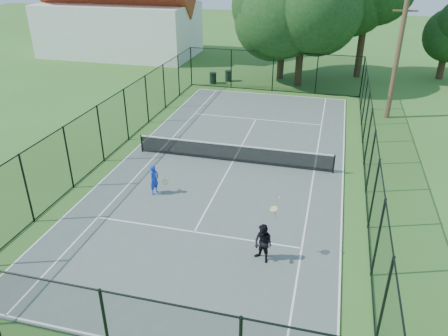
% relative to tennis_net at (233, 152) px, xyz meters
% --- Properties ---
extents(ground, '(120.00, 120.00, 0.00)m').
position_rel_tennis_net_xyz_m(ground, '(0.00, 0.00, -0.58)').
color(ground, '#396121').
extents(tennis_court, '(11.00, 24.00, 0.06)m').
position_rel_tennis_net_xyz_m(tennis_court, '(0.00, 0.00, -0.55)').
color(tennis_court, '#505E59').
rests_on(tennis_court, ground).
extents(tennis_net, '(10.08, 0.08, 0.95)m').
position_rel_tennis_net_xyz_m(tennis_net, '(0.00, 0.00, 0.00)').
color(tennis_net, black).
rests_on(tennis_net, tennis_court).
extents(fence, '(13.10, 26.10, 3.00)m').
position_rel_tennis_net_xyz_m(fence, '(0.00, 0.00, 0.92)').
color(fence, black).
rests_on(fence, ground).
extents(tree_near_left, '(6.20, 6.20, 8.09)m').
position_rel_tennis_net_xyz_m(tree_near_left, '(0.06, 16.91, 4.40)').
color(tree_near_left, '#332114').
rests_on(tree_near_left, ground).
extents(tree_near_mid, '(6.53, 6.53, 8.54)m').
position_rel_tennis_net_xyz_m(tree_near_mid, '(1.74, 15.09, 4.68)').
color(tree_near_mid, '#332114').
rests_on(tree_near_mid, ground).
extents(tree_near_right, '(6.55, 6.55, 9.04)m').
position_rel_tennis_net_xyz_m(tree_near_right, '(6.37, 19.01, 5.17)').
color(tree_near_right, '#332114').
rests_on(tree_near_right, ground).
extents(building, '(15.30, 8.15, 11.87)m').
position_rel_tennis_net_xyz_m(building, '(-17.00, 22.00, 4.35)').
color(building, silver).
rests_on(building, ground).
extents(trash_bin_left, '(0.58, 0.58, 0.88)m').
position_rel_tennis_net_xyz_m(trash_bin_left, '(-4.98, 13.90, -0.13)').
color(trash_bin_left, black).
rests_on(trash_bin_left, ground).
extents(trash_bin_right, '(0.58, 0.58, 0.88)m').
position_rel_tennis_net_xyz_m(trash_bin_right, '(-3.91, 14.83, -0.14)').
color(trash_bin_right, black).
rests_on(trash_bin_right, ground).
extents(utility_pole, '(1.40, 0.30, 7.23)m').
position_rel_tennis_net_xyz_m(utility_pole, '(8.12, 9.00, 3.10)').
color(utility_pole, '#4C3823').
rests_on(utility_pole, ground).
extents(player_blue, '(0.81, 0.57, 1.38)m').
position_rel_tennis_net_xyz_m(player_blue, '(-2.60, -3.99, 0.17)').
color(player_blue, '#1538BA').
rests_on(player_blue, tennis_court).
extents(player_black, '(0.90, 0.90, 2.42)m').
position_rel_tennis_net_xyz_m(player_black, '(2.84, -7.43, 0.21)').
color(player_black, black).
rests_on(player_black, tennis_court).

